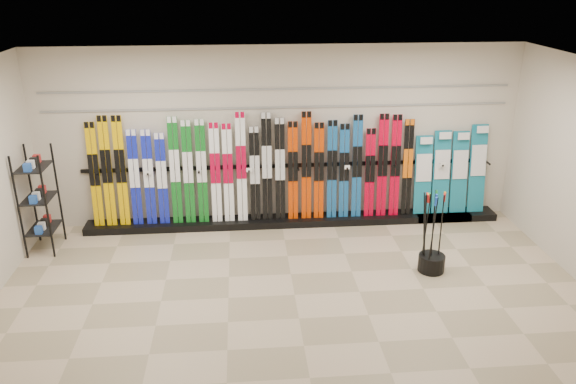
{
  "coord_description": "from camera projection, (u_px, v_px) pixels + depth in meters",
  "views": [
    {
      "loc": [
        -0.66,
        -6.49,
        4.07
      ],
      "look_at": [
        -0.0,
        1.0,
        1.1
      ],
      "focal_mm": 35.0,
      "sensor_mm": 36.0,
      "label": 1
    }
  ],
  "objects": [
    {
      "name": "back_wall",
      "position": [
        280.0,
        137.0,
        9.33
      ],
      "size": [
        8.0,
        0.0,
        8.0
      ],
      "primitive_type": "plane",
      "rotation": [
        1.57,
        0.0,
        0.0
      ],
      "color": "beige",
      "rests_on": "floor"
    },
    {
      "name": "skis",
      "position": [
        254.0,
        171.0,
        9.31
      ],
      "size": [
        5.37,
        0.18,
        1.84
      ],
      "color": "#E6B000",
      "rests_on": "ski_rack_base"
    },
    {
      "name": "accessory_rack",
      "position": [
        39.0,
        201.0,
        8.54
      ],
      "size": [
        0.4,
        0.6,
        1.63
      ],
      "primitive_type": "cube",
      "color": "black",
      "rests_on": "floor"
    },
    {
      "name": "floor",
      "position": [
        295.0,
        295.0,
        7.56
      ],
      "size": [
        8.0,
        8.0,
        0.0
      ],
      "primitive_type": "plane",
      "color": "gray",
      "rests_on": "ground"
    },
    {
      "name": "ski_poles",
      "position": [
        431.0,
        232.0,
        7.97
      ],
      "size": [
        0.36,
        0.31,
        1.18
      ],
      "color": "black",
      "rests_on": "pole_bin"
    },
    {
      "name": "ski_rack_base",
      "position": [
        295.0,
        220.0,
        9.67
      ],
      "size": [
        8.0,
        0.4,
        0.12
      ],
      "primitive_type": "cube",
      "color": "black",
      "rests_on": "floor"
    },
    {
      "name": "pole_bin",
      "position": [
        431.0,
        263.0,
        8.13
      ],
      "size": [
        0.38,
        0.38,
        0.25
      ],
      "primitive_type": "cylinder",
      "color": "black",
      "rests_on": "floor"
    },
    {
      "name": "slatwall_rail_0",
      "position": [
        280.0,
        107.0,
        9.13
      ],
      "size": [
        7.6,
        0.02,
        0.03
      ],
      "primitive_type": "cube",
      "color": "gray",
      "rests_on": "back_wall"
    },
    {
      "name": "snowboards",
      "position": [
        451.0,
        172.0,
        9.67
      ],
      "size": [
        1.25,
        0.24,
        1.53
      ],
      "color": "#14728C",
      "rests_on": "ski_rack_base"
    },
    {
      "name": "slatwall_rail_1",
      "position": [
        280.0,
        89.0,
        9.02
      ],
      "size": [
        7.6,
        0.02,
        0.03
      ],
      "primitive_type": "cube",
      "color": "gray",
      "rests_on": "back_wall"
    },
    {
      "name": "ceiling",
      "position": [
        296.0,
        71.0,
        6.46
      ],
      "size": [
        8.0,
        8.0,
        0.0
      ],
      "primitive_type": "plane",
      "rotation": [
        3.14,
        0.0,
        0.0
      ],
      "color": "silver",
      "rests_on": "back_wall"
    }
  ]
}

